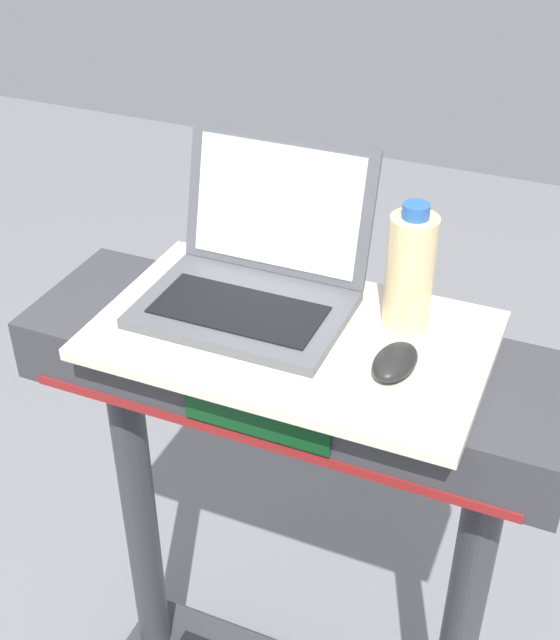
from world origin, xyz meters
The scene contains 4 objects.
desk_board centered at (0.00, 0.70, 1.11)m, with size 0.62×0.38×0.02m, color beige.
laptop centered at (-0.09, 0.76, 1.17)m, with size 0.33×0.29×0.24m.
computer_mouse centered at (0.18, 0.66, 1.14)m, with size 0.06×0.10×0.03m, color black.
water_bottle centered at (0.16, 0.79, 1.22)m, with size 0.08×0.08×0.21m.
Camera 1 is at (0.41, -0.32, 1.88)m, focal length 47.18 mm.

